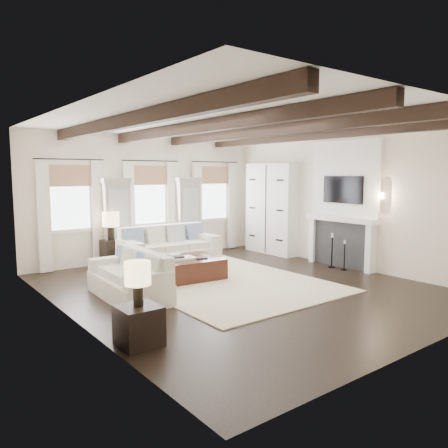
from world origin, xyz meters
TOP-DOWN VIEW (x-y plane):
  - ground at (0.00, 0.00)m, footprint 7.50×7.50m
  - room_shell at (0.75, 0.90)m, footprint 6.54×7.54m
  - area_rug at (-0.01, 0.82)m, footprint 3.44×5.05m
  - sofa_back at (-0.17, 2.48)m, footprint 2.34×1.12m
  - sofa_left at (-1.99, 0.66)m, footprint 0.95×1.98m
  - ottoman at (-0.61, 1.22)m, footprint 1.77×1.20m
  - tray at (-0.56, 1.22)m, footprint 0.53×0.42m
  - book_lower at (-0.70, 1.22)m, footprint 0.28×0.22m
  - book_upper at (-0.71, 1.27)m, footprint 0.23×0.19m
  - book_loose at (-0.23, 1.02)m, footprint 0.25×0.20m
  - side_table_front at (-2.89, -1.43)m, footprint 0.52×0.52m
  - lamp_front at (-2.89, -1.43)m, footprint 0.34×0.34m
  - side_table_back at (-1.24, 3.33)m, footprint 0.43×0.43m
  - lamp_back at (-1.24, 3.33)m, footprint 0.39×0.39m
  - candlestick_near at (2.90, -0.28)m, footprint 0.14×0.14m
  - candlestick_far at (2.90, 0.08)m, footprint 0.17×0.17m

SIDE VIEW (x-z plane):
  - ground at x=0.00m, z-range 0.00..0.00m
  - area_rug at x=-0.01m, z-range 0.00..0.02m
  - ottoman at x=-0.61m, z-range 0.00..0.44m
  - side_table_front at x=-2.89m, z-range 0.00..0.52m
  - candlestick_near at x=2.90m, z-range -0.06..0.65m
  - side_table_back at x=-1.24m, z-range 0.00..0.65m
  - sofa_left at x=-1.99m, z-range -0.07..0.76m
  - candlestick_far at x=2.90m, z-range -0.07..0.76m
  - sofa_back at x=-0.17m, z-range -0.10..0.89m
  - book_loose at x=-0.23m, z-range 0.44..0.47m
  - tray at x=-0.56m, z-range 0.44..0.48m
  - book_lower at x=-0.70m, z-range 0.48..0.52m
  - book_upper at x=-0.71m, z-range 0.52..0.55m
  - lamp_front at x=-2.89m, z-range 0.63..1.22m
  - lamp_back at x=-1.24m, z-range 0.77..1.44m
  - room_shell at x=0.75m, z-range 0.28..3.50m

